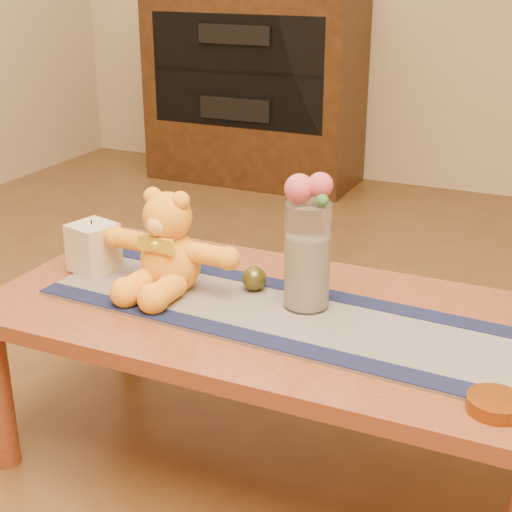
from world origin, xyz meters
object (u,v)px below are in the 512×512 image
at_px(amber_dish, 495,404).
at_px(teddy_bear, 170,242).
at_px(pillar_candle, 94,247).
at_px(glass_vase, 307,256).
at_px(bronze_ball, 254,279).

bearing_deg(amber_dish, teddy_bear, 164.70).
height_order(pillar_candle, glass_vase, glass_vase).
distance_m(bronze_ball, amber_dish, 0.71).
bearing_deg(teddy_bear, bronze_ball, 21.30).
bearing_deg(bronze_ball, teddy_bear, -160.68).
relative_size(teddy_bear, bronze_ball, 5.84).
xyz_separation_m(pillar_candle, bronze_ball, (0.45, 0.06, -0.03)).
relative_size(pillar_candle, bronze_ball, 2.08).
distance_m(pillar_candle, amber_dish, 1.11).
xyz_separation_m(pillar_candle, glass_vase, (0.60, 0.02, 0.07)).
xyz_separation_m(teddy_bear, pillar_candle, (-0.25, 0.01, -0.06)).
bearing_deg(glass_vase, pillar_candle, -177.65).
xyz_separation_m(bronze_ball, amber_dish, (0.64, -0.30, -0.03)).
bearing_deg(teddy_bear, pillar_candle, 178.89).
relative_size(teddy_bear, pillar_candle, 2.80).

